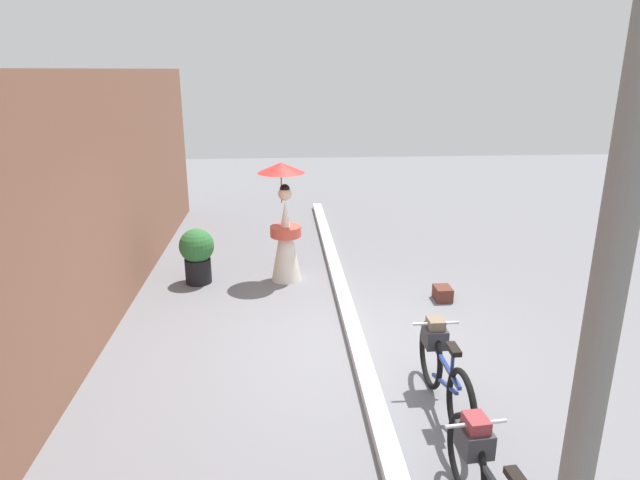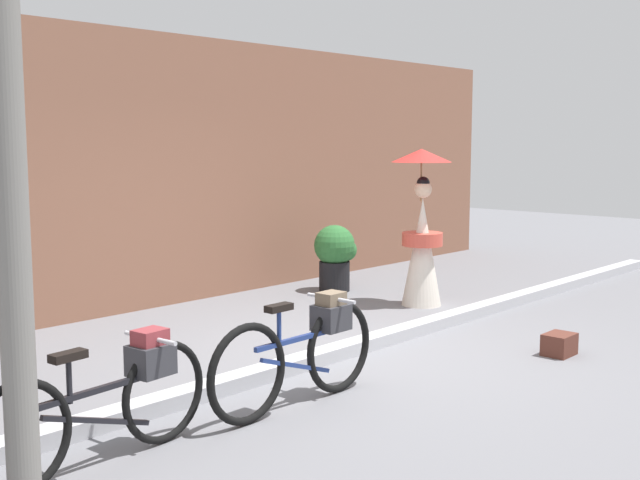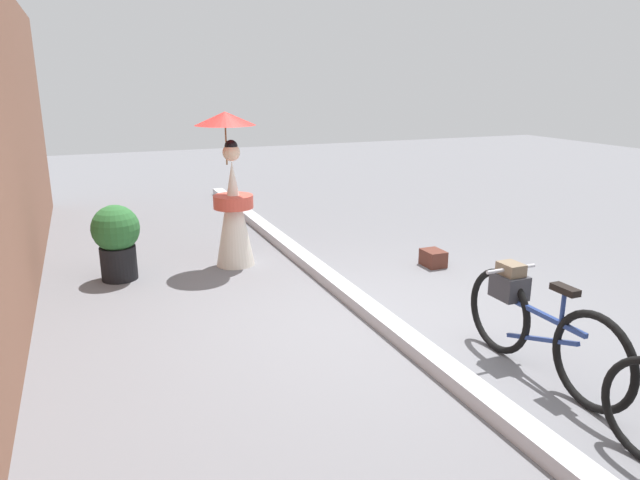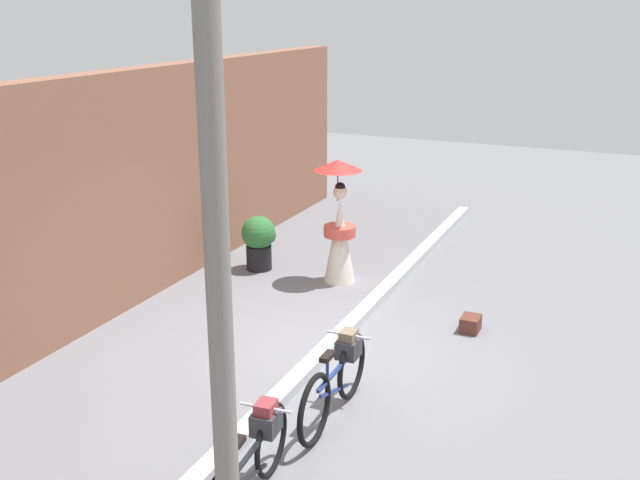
{
  "view_description": "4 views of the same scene",
  "coord_description": "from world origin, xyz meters",
  "px_view_note": "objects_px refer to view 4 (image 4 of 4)",
  "views": [
    {
      "loc": [
        -5.97,
        0.89,
        3.25
      ],
      "look_at": [
        0.68,
        0.4,
        1.17
      ],
      "focal_mm": 30.76,
      "sensor_mm": 36.0,
      "label": 1
    },
    {
      "loc": [
        -5.5,
        -4.69,
        1.98
      ],
      "look_at": [
        -0.07,
        0.31,
        1.06
      ],
      "focal_mm": 44.39,
      "sensor_mm": 36.0,
      "label": 2
    },
    {
      "loc": [
        -4.55,
        2.48,
        2.26
      ],
      "look_at": [
        0.26,
        0.51,
        0.82
      ],
      "focal_mm": 32.47,
      "sensor_mm": 36.0,
      "label": 3
    },
    {
      "loc": [
        -7.59,
        -3.28,
        4.08
      ],
      "look_at": [
        0.67,
        0.41,
        1.2
      ],
      "focal_mm": 41.51,
      "sensor_mm": 36.0,
      "label": 4
    }
  ],
  "objects_px": {
    "potted_plant_by_door": "(259,239)",
    "utility_pole": "(218,265)",
    "bicycle_near_officer": "(252,459)",
    "bicycle_far_side": "(337,377)",
    "person_with_parasol": "(339,224)",
    "backpack_on_pavement": "(471,324)"
  },
  "relations": [
    {
      "from": "utility_pole",
      "to": "person_with_parasol",
      "type": "bearing_deg",
      "value": 14.75
    },
    {
      "from": "bicycle_near_officer",
      "to": "person_with_parasol",
      "type": "bearing_deg",
      "value": 14.82
    },
    {
      "from": "person_with_parasol",
      "to": "utility_pole",
      "type": "height_order",
      "value": "utility_pole"
    },
    {
      "from": "bicycle_far_side",
      "to": "potted_plant_by_door",
      "type": "relative_size",
      "value": 1.94
    },
    {
      "from": "person_with_parasol",
      "to": "bicycle_far_side",
      "type": "bearing_deg",
      "value": -157.65
    },
    {
      "from": "utility_pole",
      "to": "bicycle_near_officer",
      "type": "bearing_deg",
      "value": 14.2
    },
    {
      "from": "bicycle_far_side",
      "to": "utility_pole",
      "type": "relative_size",
      "value": 0.36
    },
    {
      "from": "backpack_on_pavement",
      "to": "utility_pole",
      "type": "xyz_separation_m",
      "value": [
        -4.88,
        0.74,
        2.29
      ]
    },
    {
      "from": "backpack_on_pavement",
      "to": "bicycle_far_side",
      "type": "bearing_deg",
      "value": 163.09
    },
    {
      "from": "potted_plant_by_door",
      "to": "utility_pole",
      "type": "height_order",
      "value": "utility_pole"
    },
    {
      "from": "backpack_on_pavement",
      "to": "bicycle_near_officer",
      "type": "bearing_deg",
      "value": 167.84
    },
    {
      "from": "bicycle_near_officer",
      "to": "person_with_parasol",
      "type": "xyz_separation_m",
      "value": [
        5.23,
        1.38,
        0.5
      ]
    },
    {
      "from": "potted_plant_by_door",
      "to": "backpack_on_pavement",
      "type": "xyz_separation_m",
      "value": [
        -0.99,
        -3.67,
        -0.39
      ]
    },
    {
      "from": "person_with_parasol",
      "to": "potted_plant_by_door",
      "type": "distance_m",
      "value": 1.44
    },
    {
      "from": "person_with_parasol",
      "to": "utility_pole",
      "type": "xyz_separation_m",
      "value": [
        -5.88,
        -1.55,
        1.48
      ]
    },
    {
      "from": "potted_plant_by_door",
      "to": "utility_pole",
      "type": "xyz_separation_m",
      "value": [
        -5.86,
        -2.92,
        1.9
      ]
    },
    {
      "from": "potted_plant_by_door",
      "to": "utility_pole",
      "type": "relative_size",
      "value": 0.18
    },
    {
      "from": "bicycle_far_side",
      "to": "utility_pole",
      "type": "bearing_deg",
      "value": -178.62
    },
    {
      "from": "potted_plant_by_door",
      "to": "backpack_on_pavement",
      "type": "height_order",
      "value": "potted_plant_by_door"
    },
    {
      "from": "bicycle_near_officer",
      "to": "bicycle_far_side",
      "type": "height_order",
      "value": "bicycle_far_side"
    },
    {
      "from": "utility_pole",
      "to": "potted_plant_by_door",
      "type": "bearing_deg",
      "value": 26.51
    },
    {
      "from": "bicycle_far_side",
      "to": "potted_plant_by_door",
      "type": "distance_m",
      "value": 4.62
    }
  ]
}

